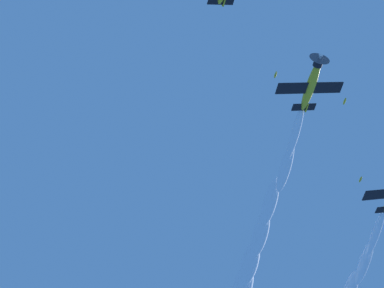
% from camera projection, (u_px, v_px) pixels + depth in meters
% --- Properties ---
extents(airplane_left_wingman, '(7.22, 7.32, 3.37)m').
position_uv_depth(airplane_left_wingman, '(311.00, 84.00, 97.49)').
color(airplane_left_wingman, gold).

